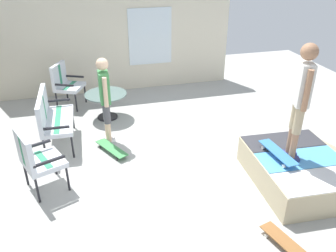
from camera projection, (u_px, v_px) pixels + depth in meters
The scene contains 12 objects.
ground_plane at pixel (174, 166), 6.14m from camera, with size 12.00×12.00×0.10m, color #A8A8A3.
house_facade at pixel (115, 42), 8.68m from camera, with size 0.23×6.00×2.50m.
skate_ramp at pixel (299, 170), 5.53m from camera, with size 1.80×2.04×0.46m.
patio_bench at pixel (51, 115), 6.44m from camera, with size 1.26×0.58×1.02m.
patio_chair_near_house at pixel (65, 81), 8.00m from camera, with size 0.79×0.76×1.02m.
patio_chair_by_wall at pixel (35, 157), 5.17m from camera, with size 0.78×0.75×1.02m.
patio_table at pixel (106, 101), 7.54m from camera, with size 0.90×0.90×0.57m.
person_watching at pixel (105, 95), 6.36m from camera, with size 0.48×0.24×1.66m.
person_skater at pixel (301, 94), 4.95m from camera, with size 0.46×0.31×1.79m.
skateboard_by_bench at pixel (112, 149), 6.40m from camera, with size 0.80×0.54×0.10m.
skateboard_spare at pixel (287, 244), 4.36m from camera, with size 0.82×0.40×0.10m.
skateboard_on_ramp at pixel (278, 153), 5.40m from camera, with size 0.81×0.26×0.10m.
Camera 1 is at (-4.92, 1.41, 3.43)m, focal length 37.24 mm.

